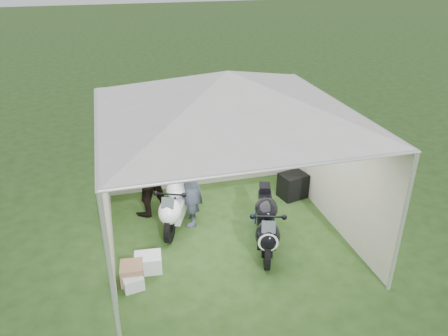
{
  "coord_description": "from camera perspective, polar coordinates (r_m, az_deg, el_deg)",
  "views": [
    {
      "loc": [
        -1.76,
        -6.3,
        4.62
      ],
      "look_at": [
        0.04,
        0.35,
        1.18
      ],
      "focal_mm": 35.0,
      "sensor_mm": 36.0,
      "label": 1
    }
  ],
  "objects": [
    {
      "name": "canopy_tent",
      "position": [
        6.88,
        0.39,
        9.23
      ],
      "size": [
        5.66,
        5.66,
        3.0
      ],
      "color": "silver",
      "rests_on": "ground"
    },
    {
      "name": "motorcycle_white",
      "position": [
        8.09,
        -6.31,
        -4.38
      ],
      "size": [
        0.9,
        1.69,
        0.88
      ],
      "rotation": [
        0.0,
        0.0,
        -0.39
      ],
      "color": "black",
      "rests_on": "ground"
    },
    {
      "name": "crate_1",
      "position": [
        7.09,
        -11.93,
        -13.25
      ],
      "size": [
        0.38,
        0.38,
        0.31
      ],
      "primitive_type": "cube",
      "rotation": [
        0.0,
        0.0,
        -0.1
      ],
      "color": "#896448",
      "rests_on": "ground"
    },
    {
      "name": "motorcycle_black",
      "position": [
        7.47,
        5.53,
        -7.21
      ],
      "size": [
        0.78,
        1.74,
        0.88
      ],
      "rotation": [
        0.0,
        0.0,
        -0.3
      ],
      "color": "black",
      "rests_on": "ground"
    },
    {
      "name": "crate_2",
      "position": [
        6.98,
        -11.78,
        -14.41
      ],
      "size": [
        0.34,
        0.29,
        0.22
      ],
      "primitive_type": "cube",
      "rotation": [
        0.0,
        0.0,
        0.16
      ],
      "color": "silver",
      "rests_on": "ground"
    },
    {
      "name": "person_dark_jacket",
      "position": [
        8.36,
        -10.31,
        -0.75
      ],
      "size": [
        1.01,
        0.91,
        1.71
      ],
      "primitive_type": "imported",
      "rotation": [
        0.0,
        0.0,
        3.53
      ],
      "color": "black",
      "rests_on": "ground"
    },
    {
      "name": "crate_0",
      "position": [
        7.26,
        -9.87,
        -12.07
      ],
      "size": [
        0.45,
        0.37,
        0.28
      ],
      "primitive_type": "cube",
      "rotation": [
        0.0,
        0.0,
        -0.1
      ],
      "color": "silver",
      "rests_on": "ground"
    },
    {
      "name": "ground",
      "position": [
        8.01,
        0.4,
        -8.72
      ],
      "size": [
        80.0,
        80.0,
        0.0
      ],
      "primitive_type": "plane",
      "color": "#203B13",
      "rests_on": "ground"
    },
    {
      "name": "paddock_stand",
      "position": [
        8.35,
        5.16,
        -6.21
      ],
      "size": [
        0.38,
        0.29,
        0.25
      ],
      "primitive_type": "cube",
      "rotation": [
        0.0,
        0.0,
        -0.3
      ],
      "color": "blue",
      "rests_on": "ground"
    },
    {
      "name": "person_blue_jacket",
      "position": [
        7.94,
        -4.41,
        -1.88
      ],
      "size": [
        0.5,
        0.68,
        1.71
      ],
      "primitive_type": "imported",
      "rotation": [
        0.0,
        0.0,
        -1.72
      ],
      "color": "#515873",
      "rests_on": "ground"
    },
    {
      "name": "equipment_box",
      "position": [
        9.15,
        8.96,
        -2.27
      ],
      "size": [
        0.61,
        0.53,
        0.53
      ],
      "primitive_type": "cube",
      "rotation": [
        0.0,
        0.0,
        0.23
      ],
      "color": "black",
      "rests_on": "ground"
    }
  ]
}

